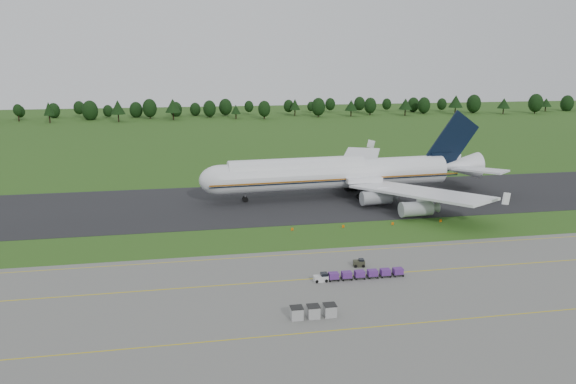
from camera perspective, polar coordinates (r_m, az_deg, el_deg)
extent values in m
plane|color=#295018|center=(114.50, 0.65, -4.62)|extent=(600.00, 600.00, 0.00)
cube|color=slate|center=(83.76, 5.20, -11.84)|extent=(300.00, 52.00, 0.06)
cube|color=black|center=(140.93, -1.53, -1.06)|extent=(300.00, 40.00, 0.08)
cube|color=gold|center=(94.34, 3.23, -8.74)|extent=(300.00, 0.25, 0.01)
cube|color=gold|center=(78.60, 6.40, -13.66)|extent=(300.00, 0.20, 0.01)
cube|color=gold|center=(105.24, 1.69, -6.28)|extent=(120.00, 0.20, 0.01)
cylinder|color=black|center=(346.54, -25.68, 6.82)|extent=(0.70, 0.70, 4.16)
sphere|color=#173311|center=(346.15, -25.75, 7.52)|extent=(5.03, 5.03, 5.03)
cylinder|color=black|center=(332.14, -23.05, 6.82)|extent=(0.70, 0.70, 4.10)
cone|color=#173311|center=(331.60, -23.14, 7.80)|extent=(5.58, 5.58, 7.29)
cylinder|color=black|center=(339.49, -19.42, 7.21)|extent=(0.70, 0.70, 3.43)
sphere|color=#173311|center=(339.15, -19.47, 7.80)|extent=(8.83, 8.83, 8.83)
cylinder|color=black|center=(324.12, -16.84, 7.20)|extent=(0.70, 0.70, 4.30)
cone|color=#173311|center=(323.54, -16.91, 8.25)|extent=(7.83, 7.83, 7.65)
cylinder|color=black|center=(336.39, -13.83, 7.59)|extent=(0.70, 0.70, 3.99)
sphere|color=#173311|center=(336.00, -13.87, 8.28)|extent=(8.12, 8.12, 8.12)
cylinder|color=black|center=(326.87, -11.57, 7.56)|extent=(0.70, 0.70, 4.30)
cone|color=#173311|center=(326.31, -11.62, 8.60)|extent=(8.55, 8.55, 7.64)
cylinder|color=black|center=(336.15, -7.95, 7.79)|extent=(0.70, 0.70, 3.38)
sphere|color=#173311|center=(335.81, -7.97, 8.38)|extent=(7.47, 7.47, 7.47)
cylinder|color=black|center=(327.10, -5.31, 7.66)|extent=(0.70, 0.70, 2.92)
cone|color=#173311|center=(326.69, -5.32, 8.37)|extent=(5.51, 5.51, 5.19)
cylinder|color=black|center=(324.86, -2.42, 7.75)|extent=(0.70, 0.70, 3.88)
sphere|color=#173311|center=(324.46, -2.43, 8.45)|extent=(7.08, 7.08, 7.08)
cylinder|color=black|center=(342.20, 0.71, 8.05)|extent=(0.70, 0.70, 3.66)
cone|color=#173311|center=(341.73, 0.71, 8.90)|extent=(6.24, 6.24, 6.50)
cylinder|color=black|center=(336.38, 3.09, 7.96)|extent=(0.70, 0.70, 3.92)
sphere|color=#173311|center=(335.99, 3.10, 8.64)|extent=(8.14, 8.14, 8.14)
cylinder|color=black|center=(341.30, 6.41, 7.94)|extent=(0.70, 0.70, 3.51)
cone|color=#173311|center=(340.84, 6.44, 8.76)|extent=(7.57, 7.57, 6.24)
cylinder|color=black|center=(351.34, 8.33, 8.07)|extent=(0.70, 0.70, 3.75)
sphere|color=#173311|center=(350.98, 8.35, 8.69)|extent=(7.46, 7.46, 7.46)
cylinder|color=black|center=(351.30, 11.81, 7.92)|extent=(0.70, 0.70, 3.72)
cone|color=#173311|center=(350.84, 11.85, 8.76)|extent=(8.08, 8.08, 6.61)
cylinder|color=black|center=(364.65, 13.62, 8.01)|extent=(0.70, 0.70, 3.43)
sphere|color=#173311|center=(364.33, 13.65, 8.56)|extent=(7.77, 7.77, 7.77)
cylinder|color=black|center=(365.96, 16.62, 7.91)|extent=(0.70, 0.70, 4.25)
cone|color=#173311|center=(365.46, 16.68, 8.83)|extent=(8.73, 8.73, 7.55)
cylinder|color=black|center=(377.22, 18.30, 7.92)|extent=(0.70, 0.70, 3.85)
sphere|color=#173311|center=(376.88, 18.35, 8.51)|extent=(8.84, 8.84, 8.84)
cylinder|color=black|center=(377.34, 21.02, 7.68)|extent=(0.70, 0.70, 3.54)
cone|color=#173311|center=(376.93, 21.08, 8.42)|extent=(7.72, 7.72, 6.30)
cylinder|color=black|center=(387.78, 23.79, 7.62)|extent=(0.70, 0.70, 4.32)
sphere|color=#173311|center=(387.41, 23.85, 8.27)|extent=(8.80, 8.80, 8.80)
cylinder|color=black|center=(405.87, 24.68, 7.67)|extent=(0.70, 0.70, 3.05)
cone|color=#173311|center=(405.53, 24.74, 8.27)|extent=(7.21, 7.21, 5.42)
cylinder|color=black|center=(415.53, 26.44, 7.61)|extent=(0.70, 0.70, 3.11)
sphere|color=#173311|center=(415.27, 26.49, 8.05)|extent=(8.38, 8.38, 8.38)
cylinder|color=white|center=(146.10, 4.83, 1.83)|extent=(60.24, 10.73, 7.44)
cylinder|color=white|center=(142.87, 0.91, 2.33)|extent=(35.39, 7.73, 5.80)
sphere|color=white|center=(139.73, -6.92, 1.23)|extent=(7.44, 7.44, 7.44)
cone|color=white|center=(160.68, 17.01, 2.56)|extent=(11.74, 7.68, 7.07)
cube|color=orange|center=(142.77, 5.30, 1.28)|extent=(66.02, 3.71, 0.36)
cube|color=white|center=(133.78, 13.15, -0.02)|extent=(26.14, 35.71, 0.57)
cube|color=white|center=(169.10, 7.21, 3.09)|extent=(23.15, 36.38, 0.57)
cylinder|color=#96989E|center=(137.13, 8.95, -0.59)|extent=(7.40, 3.70, 3.31)
cylinder|color=#96989E|center=(129.18, 12.90, -1.68)|extent=(7.40, 3.70, 3.31)
cylinder|color=#96989E|center=(160.82, 5.43, 1.65)|extent=(7.40, 3.70, 3.31)
cylinder|color=#96989E|center=(172.94, 5.78, 2.50)|extent=(7.40, 3.70, 3.31)
cube|color=black|center=(158.26, 16.38, 5.00)|extent=(15.08, 1.40, 16.59)
cube|color=white|center=(154.96, 18.94, 2.13)|extent=(12.38, 14.25, 0.46)
cube|color=white|center=(167.97, 16.15, 3.19)|extent=(11.46, 14.51, 0.46)
cylinder|color=slate|center=(141.67, -4.37, -0.56)|extent=(0.37, 0.37, 2.27)
cylinder|color=black|center=(141.79, -4.37, -0.74)|extent=(1.39, 1.00, 1.34)
cylinder|color=slate|center=(145.00, 7.70, -0.31)|extent=(0.37, 0.37, 2.27)
cylinder|color=black|center=(145.11, 7.69, -0.49)|extent=(1.39, 1.00, 1.34)
cylinder|color=slate|center=(153.45, 6.45, 0.52)|extent=(0.37, 0.37, 2.27)
cylinder|color=black|center=(153.55, 6.44, 0.35)|extent=(1.39, 1.00, 1.34)
cube|color=silver|center=(92.97, 3.35, -8.76)|extent=(2.32, 1.25, 0.98)
cylinder|color=black|center=(92.32, 2.95, -9.08)|extent=(0.54, 0.20, 0.54)
cube|color=black|center=(93.54, 4.64, -8.76)|extent=(1.78, 1.34, 0.11)
cube|color=#502472|center=(93.34, 4.65, -8.46)|extent=(1.61, 1.25, 0.98)
cylinder|color=black|center=(92.88, 4.31, -9.03)|extent=(0.30, 0.13, 0.30)
cube|color=black|center=(94.12, 5.97, -8.65)|extent=(1.78, 1.34, 0.11)
cube|color=#502472|center=(93.91, 5.98, -8.34)|extent=(1.61, 1.25, 0.98)
cylinder|color=black|center=(93.44, 5.65, -8.92)|extent=(0.30, 0.13, 0.30)
cube|color=black|center=(94.74, 7.28, -8.53)|extent=(1.78, 1.34, 0.11)
cube|color=#502472|center=(94.53, 7.29, -8.23)|extent=(1.61, 1.25, 0.98)
cylinder|color=black|center=(94.04, 6.97, -8.80)|extent=(0.30, 0.13, 0.30)
cube|color=black|center=(95.40, 8.57, -8.41)|extent=(1.78, 1.34, 0.11)
cube|color=#502472|center=(95.20, 8.58, -8.11)|extent=(1.61, 1.25, 0.98)
cylinder|color=black|center=(94.70, 8.27, -8.68)|extent=(0.30, 0.13, 0.30)
cube|color=black|center=(96.12, 9.84, -8.29)|extent=(1.78, 1.34, 0.11)
cube|color=#502472|center=(95.92, 9.85, -7.99)|extent=(1.61, 1.25, 0.98)
cylinder|color=black|center=(95.40, 9.56, -8.56)|extent=(0.30, 0.13, 0.30)
cube|color=black|center=(96.88, 11.09, -8.17)|extent=(1.78, 1.34, 0.11)
cube|color=#502472|center=(96.68, 11.11, -7.87)|extent=(1.61, 1.25, 0.98)
cylinder|color=black|center=(96.15, 10.82, -8.43)|extent=(0.30, 0.13, 0.30)
cylinder|color=black|center=(93.06, 3.35, -8.89)|extent=(0.54, 0.20, 0.54)
cube|color=#303223|center=(99.77, 7.23, -7.22)|extent=(2.08, 1.41, 1.07)
cylinder|color=black|center=(99.15, 6.95, -7.51)|extent=(0.54, 0.19, 0.54)
cylinder|color=black|center=(100.58, 7.49, -7.21)|extent=(0.54, 0.19, 0.54)
cube|color=#9E9E9E|center=(80.49, 0.88, -12.21)|extent=(1.68, 1.68, 1.68)
cube|color=black|center=(80.11, 0.88, -11.64)|extent=(1.78, 1.78, 0.08)
cube|color=#9E9E9E|center=(80.95, 2.59, -12.06)|extent=(1.68, 1.68, 1.68)
cube|color=black|center=(80.57, 2.59, -11.50)|extent=(1.78, 1.78, 0.08)
cube|color=#9E9E9E|center=(81.48, 4.27, -11.91)|extent=(1.68, 1.68, 1.68)
cube|color=black|center=(81.10, 4.28, -11.35)|extent=(1.78, 1.78, 0.08)
cube|color=#E25E07|center=(118.69, 0.43, -3.79)|extent=(0.50, 0.12, 0.60)
cube|color=black|center=(118.78, 0.43, -3.92)|extent=(0.30, 0.30, 0.04)
cube|color=#E25E07|center=(121.20, 5.64, -3.49)|extent=(0.50, 0.12, 0.60)
cube|color=black|center=(121.28, 5.63, -3.61)|extent=(0.30, 0.30, 0.04)
cube|color=#E25E07|center=(124.66, 10.59, -3.17)|extent=(0.50, 0.12, 0.60)
cube|color=black|center=(124.74, 10.58, -3.29)|extent=(0.30, 0.30, 0.04)
cube|color=#E25E07|center=(129.00, 15.24, -2.85)|extent=(0.50, 0.12, 0.60)
cube|color=black|center=(129.08, 15.23, -2.97)|extent=(0.30, 0.30, 0.04)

